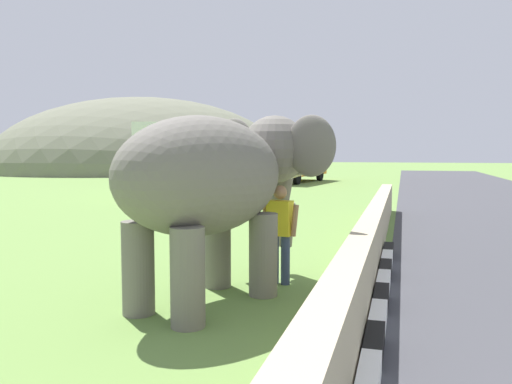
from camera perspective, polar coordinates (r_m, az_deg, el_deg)
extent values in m
cube|color=white|center=(5.03, 12.60, -20.02)|extent=(0.90, 0.20, 0.24)
cube|color=black|center=(5.86, 13.19, -16.39)|extent=(0.90, 0.20, 0.24)
cube|color=white|center=(6.71, 13.61, -13.68)|extent=(0.90, 0.20, 0.24)
cube|color=black|center=(7.57, 13.94, -11.57)|extent=(0.90, 0.20, 0.24)
cube|color=white|center=(8.43, 14.19, -9.90)|extent=(0.90, 0.20, 0.24)
cube|color=black|center=(9.31, 14.40, -8.54)|extent=(0.90, 0.20, 0.24)
cube|color=white|center=(10.19, 14.57, -7.41)|extent=(0.90, 0.20, 0.24)
cube|color=black|center=(11.07, 14.71, -6.47)|extent=(0.90, 0.20, 0.24)
cube|color=tan|center=(5.85, 10.30, -12.44)|extent=(28.00, 0.36, 1.00)
cylinder|color=slate|center=(8.31, -4.37, -6.34)|extent=(0.44, 0.44, 1.27)
cylinder|color=slate|center=(7.78, 0.82, -7.07)|extent=(0.44, 0.44, 1.27)
cylinder|color=slate|center=(7.10, -13.14, -8.32)|extent=(0.44, 0.44, 1.27)
cylinder|color=slate|center=(6.48, -7.72, -9.49)|extent=(0.44, 0.44, 1.27)
ellipsoid|color=slate|center=(7.23, -5.91, 1.86)|extent=(3.45, 2.50, 1.70)
sphere|color=slate|center=(8.73, 2.11, 4.84)|extent=(1.16, 1.16, 1.16)
ellipsoid|color=#D84C8C|center=(8.97, 3.12, 5.78)|extent=(0.54, 0.72, 0.44)
ellipsoid|color=slate|center=(9.05, -2.56, 5.14)|extent=(0.51, 0.93, 1.00)
ellipsoid|color=slate|center=(8.20, 6.18, 5.19)|extent=(0.51, 0.93, 1.00)
cylinder|color=slate|center=(8.98, 3.10, 1.32)|extent=(0.49, 0.61, 1.00)
cylinder|color=slate|center=(9.16, 3.46, -3.65)|extent=(0.35, 0.39, 0.82)
cone|color=beige|center=(9.08, 1.40, 1.99)|extent=(0.31, 0.58, 0.22)
cone|color=beige|center=(8.79, 4.46, 1.89)|extent=(0.31, 0.58, 0.22)
cylinder|color=navy|center=(8.56, 2.09, -7.56)|extent=(0.15, 0.15, 0.82)
cylinder|color=navy|center=(8.48, 3.33, -7.67)|extent=(0.15, 0.15, 0.82)
cube|color=yellow|center=(8.40, 2.73, -2.94)|extent=(0.30, 0.44, 0.58)
cylinder|color=#9E7251|center=(8.51, 1.12, -3.04)|extent=(0.11, 0.14, 0.53)
cylinder|color=#9E7251|center=(8.31, 4.37, -3.24)|extent=(0.11, 0.16, 0.53)
sphere|color=#9E7251|center=(8.36, 2.74, -0.02)|extent=(0.23, 0.23, 0.23)
cube|color=silver|center=(26.86, -7.99, 4.03)|extent=(10.33, 4.57, 3.00)
cube|color=#3F5160|center=(26.86, -8.00, 5.19)|extent=(9.55, 4.44, 0.76)
cylinder|color=black|center=(30.29, -8.83, 1.23)|extent=(1.04, 0.51, 1.00)
cylinder|color=black|center=(29.86, -4.52, 1.23)|extent=(1.04, 0.51, 1.00)
cylinder|color=black|center=(24.09, -12.21, 0.36)|extent=(1.04, 0.51, 1.00)
cylinder|color=black|center=(23.55, -6.83, 0.33)|extent=(1.04, 0.51, 1.00)
cube|color=orange|center=(37.35, 4.35, 4.18)|extent=(8.46, 3.65, 3.00)
cube|color=#3F5160|center=(37.35, 4.35, 5.01)|extent=(7.82, 3.60, 0.76)
cylinder|color=black|center=(40.25, 4.09, 2.07)|extent=(1.03, 0.44, 1.00)
cylinder|color=black|center=(39.50, 7.22, 2.00)|extent=(1.03, 0.44, 1.00)
cylinder|color=black|center=(35.39, 1.12, 1.75)|extent=(1.03, 0.44, 1.00)
cylinder|color=black|center=(34.54, 4.62, 1.67)|extent=(1.03, 0.44, 1.00)
cylinder|color=beige|center=(18.46, -1.52, -1.32)|extent=(0.12, 0.12, 0.65)
cylinder|color=beige|center=(18.11, -1.71, -1.44)|extent=(0.12, 0.12, 0.65)
cylinder|color=beige|center=(18.62, -4.26, -1.28)|extent=(0.12, 0.12, 0.65)
cylinder|color=beige|center=(18.27, -4.49, -1.40)|extent=(0.12, 0.12, 0.65)
ellipsoid|color=beige|center=(18.31, -3.01, 0.42)|extent=(0.82, 1.57, 0.66)
ellipsoid|color=beige|center=(18.15, -0.12, 0.71)|extent=(0.32, 0.43, 0.32)
ellipsoid|color=#6A6C58|center=(66.29, -11.62, 2.51)|extent=(43.37, 34.69, 17.92)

